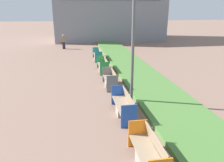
# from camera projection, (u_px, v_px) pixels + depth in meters

# --- Properties ---
(planter_grass_strip) EXTENTS (2.80, 120.00, 0.18)m
(planter_grass_strip) POSITION_uv_depth(u_px,v_px,m) (155.00, 90.00, 11.87)
(planter_grass_strip) COLOR #4C7A38
(planter_grass_strip) RESTS_ON ground
(building_backdrop) EXTENTS (15.15, 8.53, 10.99)m
(building_backdrop) POSITION_uv_depth(u_px,v_px,m) (108.00, 1.00, 31.55)
(building_backdrop) COLOR gray
(building_backdrop) RESTS_ON ground
(bench_orange_frame) EXTENTS (0.65, 1.95, 0.94)m
(bench_orange_frame) POSITION_uv_depth(u_px,v_px,m) (148.00, 154.00, 6.20)
(bench_orange_frame) COLOR gray
(bench_orange_frame) RESTS_ON ground
(bench_blue_frame) EXTENTS (0.65, 2.24, 0.94)m
(bench_blue_frame) POSITION_uv_depth(u_px,v_px,m) (124.00, 107.00, 9.24)
(bench_blue_frame) COLOR gray
(bench_blue_frame) RESTS_ON ground
(bench_grey_frame) EXTENTS (0.65, 1.90, 0.94)m
(bench_grey_frame) POSITION_uv_depth(u_px,v_px,m) (110.00, 80.00, 12.65)
(bench_grey_frame) COLOR gray
(bench_grey_frame) RESTS_ON ground
(bench_green_frame) EXTENTS (0.65, 2.15, 0.94)m
(bench_green_frame) POSITION_uv_depth(u_px,v_px,m) (103.00, 66.00, 15.76)
(bench_green_frame) COLOR gray
(bench_green_frame) RESTS_ON ground
(bench_teal_frame) EXTENTS (0.65, 2.35, 0.94)m
(bench_teal_frame) POSITION_uv_depth(u_px,v_px,m) (98.00, 56.00, 19.38)
(bench_teal_frame) COLOR gray
(bench_teal_frame) RESTS_ON ground
(street_lamp_post) EXTENTS (0.24, 0.44, 7.45)m
(street_lamp_post) POSITION_uv_depth(u_px,v_px,m) (134.00, 14.00, 9.20)
(street_lamp_post) COLOR #56595B
(street_lamp_post) RESTS_ON ground
(pedestrian_walking) EXTENTS (0.53, 0.24, 1.64)m
(pedestrian_walking) POSITION_uv_depth(u_px,v_px,m) (64.00, 42.00, 24.60)
(pedestrian_walking) COLOR #232633
(pedestrian_walking) RESTS_ON ground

